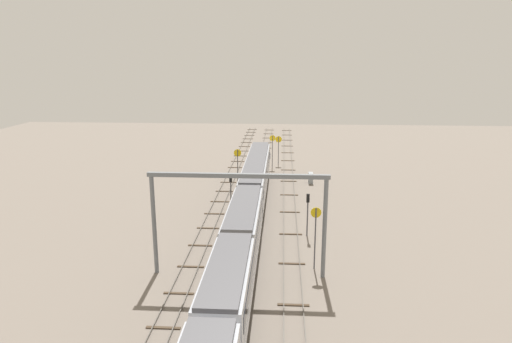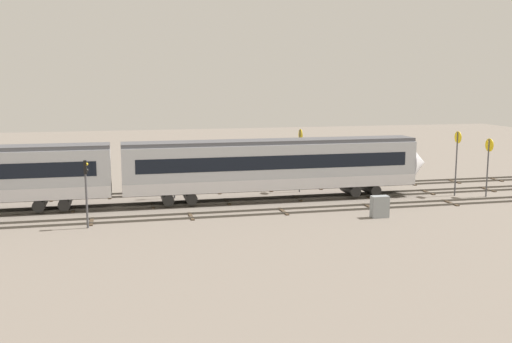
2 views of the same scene
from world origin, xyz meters
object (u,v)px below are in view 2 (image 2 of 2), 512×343
Objects in this scene: signal_light_trackside_approach at (174,161)px; relay_cabinet at (380,207)px; speed_sign_mid_trackside at (488,157)px; signal_light_trackside_departure at (86,184)px; speed_sign_near_foreground at (457,154)px; speed_sign_far_trackside at (300,150)px.

relay_cabinet is at bearing -36.97° from signal_light_trackside_approach.
speed_sign_mid_trackside is 32.39m from signal_light_trackside_departure.
signal_light_trackside_approach reaches higher than signal_light_trackside_departure.
relay_cabinet is at bearing -148.37° from speed_sign_near_foreground.
relay_cabinet is (-11.98, -4.94, -2.56)m from speed_sign_mid_trackside.
speed_sign_far_trackside is 1.22× the size of signal_light_trackside_departure.
speed_sign_near_foreground is 11.68m from relay_cabinet.
speed_sign_mid_trackside is (2.33, -1.00, -0.26)m from speed_sign_near_foreground.
speed_sign_far_trackside is 11.30m from relay_cabinet.
speed_sign_far_trackside is 1.16× the size of signal_light_trackside_approach.
speed_sign_near_foreground reaches higher than signal_light_trackside_approach.
speed_sign_mid_trackside is at bearing 22.41° from relay_cabinet.
speed_sign_mid_trackside is at bearing 6.01° from signal_light_trackside_departure.
signal_light_trackside_approach is 3.04× the size of relay_cabinet.
speed_sign_far_trackside reaches higher than signal_light_trackside_departure.
speed_sign_near_foreground is 1.11× the size of speed_sign_mid_trackside.
signal_light_trackside_approach is at bearing 143.03° from relay_cabinet.
relay_cabinet is (13.67, -10.29, -2.32)m from signal_light_trackside_approach.
speed_sign_mid_trackside is 15.73m from speed_sign_far_trackside.
speed_sign_near_foreground is at bearing -10.55° from signal_light_trackside_approach.
signal_light_trackside_departure is at bearing -126.93° from signal_light_trackside_approach.
speed_sign_far_trackside reaches higher than signal_light_trackside_approach.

